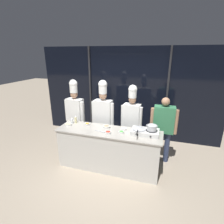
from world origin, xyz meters
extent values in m
plane|color=gray|center=(0.00, 0.00, 0.00)|extent=(24.00, 24.00, 0.00)
cube|color=black|center=(0.00, 1.74, 1.35)|extent=(5.43, 0.04, 2.70)
cube|color=#232326|center=(-1.15, 1.70, 1.35)|extent=(0.05, 0.05, 2.70)
cube|color=#232326|center=(1.15, 1.70, 1.35)|extent=(0.05, 0.05, 2.70)
cube|color=beige|center=(0.00, 0.00, 0.44)|extent=(2.22, 0.62, 0.88)
cube|color=#A39E93|center=(0.00, 0.00, 0.89)|extent=(2.29, 0.65, 0.03)
cube|color=silver|center=(0.77, 0.07, 0.96)|extent=(0.57, 0.34, 0.10)
cylinder|color=black|center=(0.64, 0.07, 1.01)|extent=(0.23, 0.23, 0.01)
cylinder|color=black|center=(0.64, -0.12, 0.96)|extent=(0.03, 0.01, 0.03)
cylinder|color=black|center=(0.90, 0.07, 1.01)|extent=(0.23, 0.23, 0.01)
cylinder|color=black|center=(0.90, -0.12, 0.96)|extent=(0.03, 0.01, 0.03)
cylinder|color=#ADAFB5|center=(0.64, 0.07, 1.02)|extent=(0.29, 0.29, 0.01)
cone|color=#ADAFB5|center=(0.64, 0.07, 1.04)|extent=(0.30, 0.30, 0.04)
cylinder|color=black|center=(0.64, -0.19, 1.05)|extent=(0.02, 0.23, 0.02)
cylinder|color=#B7BABF|center=(0.90, 0.07, 1.07)|extent=(0.19, 0.19, 0.11)
torus|color=#B7BABF|center=(0.90, 0.07, 1.12)|extent=(0.20, 0.20, 0.01)
torus|color=#B7BABF|center=(0.79, 0.07, 1.10)|extent=(0.01, 0.05, 0.05)
torus|color=#B7BABF|center=(1.01, 0.07, 1.10)|extent=(0.01, 0.05, 0.05)
cylinder|color=beige|center=(-0.90, 0.20, 0.98)|extent=(0.05, 0.05, 0.15)
cone|color=white|center=(-0.90, 0.20, 1.08)|extent=(0.05, 0.05, 0.04)
cylinder|color=white|center=(-0.97, 0.14, 0.97)|extent=(0.06, 0.06, 0.12)
cone|color=white|center=(-0.97, 0.14, 1.04)|extent=(0.05, 0.05, 0.03)
cylinder|color=white|center=(0.30, 0.15, 0.93)|extent=(0.13, 0.13, 0.04)
torus|color=white|center=(0.30, 0.15, 0.95)|extent=(0.13, 0.13, 0.01)
cylinder|color=silver|center=(0.30, 0.15, 0.94)|extent=(0.11, 0.11, 0.02)
cylinder|color=white|center=(0.03, -0.13, 0.93)|extent=(0.12, 0.12, 0.04)
torus|color=white|center=(0.03, -0.13, 0.95)|extent=(0.13, 0.13, 0.01)
cylinder|color=#B22D1E|center=(0.03, -0.13, 0.94)|extent=(0.10, 0.10, 0.02)
cylinder|color=white|center=(-0.09, 0.14, 0.93)|extent=(0.16, 0.16, 0.05)
torus|color=white|center=(-0.09, 0.14, 0.96)|extent=(0.17, 0.17, 0.01)
cylinder|color=#9E896B|center=(-0.09, 0.14, 0.95)|extent=(0.13, 0.13, 0.03)
cylinder|color=white|center=(-0.99, 0.01, 0.93)|extent=(0.14, 0.14, 0.04)
torus|color=white|center=(-0.99, 0.01, 0.95)|extent=(0.15, 0.15, 0.01)
cylinder|color=#E0C689|center=(-0.99, 0.01, 0.94)|extent=(0.12, 0.12, 0.02)
cylinder|color=white|center=(-0.57, 0.14, 0.93)|extent=(0.11, 0.11, 0.05)
torus|color=white|center=(-0.57, 0.14, 0.96)|extent=(0.11, 0.11, 0.01)
cylinder|color=orange|center=(-0.57, 0.14, 0.95)|extent=(0.09, 0.09, 0.03)
cylinder|color=white|center=(0.29, -0.02, 0.92)|extent=(0.12, 0.12, 0.03)
torus|color=white|center=(0.29, -0.02, 0.94)|extent=(0.12, 0.12, 0.01)
cylinder|color=#4C9E47|center=(0.29, -0.02, 0.93)|extent=(0.10, 0.10, 0.02)
cube|color=#B2B5BA|center=(-0.21, -0.09, 0.91)|extent=(0.17, 0.03, 0.01)
ellipsoid|color=#B2B5BA|center=(-0.09, -0.10, 0.92)|extent=(0.08, 0.06, 0.02)
cylinder|color=#232326|center=(-1.01, 0.59, 0.38)|extent=(0.11, 0.11, 0.77)
cylinder|color=#232326|center=(-1.25, 0.62, 0.38)|extent=(0.11, 0.11, 0.77)
cube|color=white|center=(-1.13, 0.61, 1.08)|extent=(0.46, 0.28, 0.62)
cylinder|color=white|center=(-0.89, 0.54, 1.06)|extent=(0.09, 0.09, 0.57)
cylinder|color=white|center=(-1.37, 0.60, 1.06)|extent=(0.09, 0.09, 0.57)
sphere|color=#A87A5B|center=(-1.13, 0.61, 1.50)|extent=(0.18, 0.18, 0.18)
cylinder|color=white|center=(-1.13, 0.61, 1.67)|extent=(0.19, 0.19, 0.23)
sphere|color=white|center=(-1.13, 0.61, 1.78)|extent=(0.21, 0.21, 0.21)
cylinder|color=#232326|center=(-0.22, 0.60, 0.39)|extent=(0.12, 0.12, 0.78)
cylinder|color=#232326|center=(-0.46, 0.61, 0.39)|extent=(0.12, 0.12, 0.78)
cube|color=white|center=(-0.34, 0.61, 1.10)|extent=(0.46, 0.25, 0.63)
cylinder|color=white|center=(-0.09, 0.56, 1.08)|extent=(0.09, 0.09, 0.58)
cylinder|color=white|center=(-0.59, 0.59, 1.08)|extent=(0.09, 0.09, 0.58)
sphere|color=#A87A5B|center=(-0.34, 0.61, 1.53)|extent=(0.19, 0.19, 0.19)
cylinder|color=white|center=(-0.34, 0.61, 1.69)|extent=(0.20, 0.20, 0.22)
sphere|color=white|center=(-0.34, 0.61, 1.80)|extent=(0.21, 0.21, 0.21)
cylinder|color=#2D3856|center=(0.49, 0.65, 0.38)|extent=(0.10, 0.10, 0.75)
cylinder|color=#2D3856|center=(0.27, 0.67, 0.38)|extent=(0.10, 0.10, 0.75)
cube|color=white|center=(0.38, 0.66, 1.05)|extent=(0.42, 0.25, 0.61)
cylinder|color=white|center=(0.60, 0.60, 1.04)|extent=(0.08, 0.08, 0.56)
cylinder|color=white|center=(0.15, 0.65, 1.04)|extent=(0.08, 0.08, 0.56)
sphere|color=#A87A5B|center=(0.38, 0.66, 1.47)|extent=(0.18, 0.18, 0.18)
cylinder|color=white|center=(0.38, 0.66, 1.62)|extent=(0.19, 0.19, 0.20)
sphere|color=white|center=(0.38, 0.66, 1.72)|extent=(0.20, 0.20, 0.20)
cylinder|color=#2D3856|center=(1.25, 0.62, 0.38)|extent=(0.12, 0.12, 0.76)
cylinder|color=#2D3856|center=(1.00, 0.61, 0.38)|extent=(0.12, 0.12, 0.76)
cube|color=#33754C|center=(1.13, 0.61, 1.07)|extent=(0.47, 0.25, 0.62)
cylinder|color=#A87A5B|center=(1.39, 0.58, 1.05)|extent=(0.09, 0.09, 0.57)
cylinder|color=#A87A5B|center=(0.87, 0.57, 1.05)|extent=(0.09, 0.09, 0.57)
sphere|color=#A87A5B|center=(1.13, 0.61, 1.50)|extent=(0.18, 0.18, 0.18)
camera|label=1|loc=(1.08, -3.28, 2.51)|focal=28.00mm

